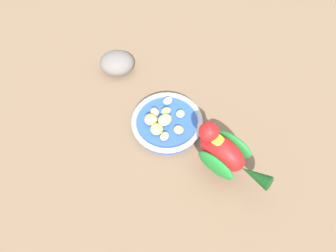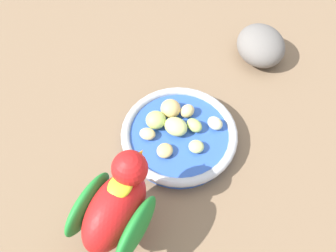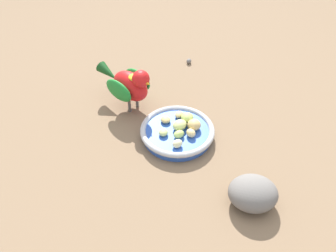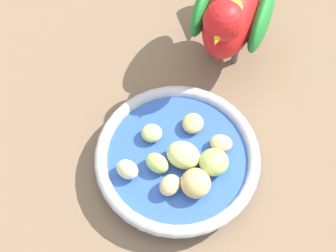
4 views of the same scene
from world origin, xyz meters
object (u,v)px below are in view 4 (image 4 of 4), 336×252
feeding_bowl (177,159)px  apple_piece_4 (221,143)px  apple_piece_6 (172,187)px  apple_piece_1 (183,155)px  apple_piece_0 (157,163)px  apple_piece_5 (127,169)px  apple_piece_2 (193,123)px  apple_piece_7 (196,183)px  parrot (232,12)px  apple_piece_8 (213,163)px  apple_piece_3 (152,133)px

feeding_bowl → apple_piece_4: size_ratio=7.33×
apple_piece_4 → apple_piece_6: bearing=-99.6°
apple_piece_6 → apple_piece_1: bearing=107.8°
apple_piece_0 → apple_piece_1: bearing=52.5°
apple_piece_6 → apple_piece_4: bearing=80.4°
apple_piece_0 → apple_piece_6: (0.03, -0.01, 0.00)m
apple_piece_1 → apple_piece_5: 0.07m
apple_piece_2 → apple_piece_7: apple_piece_7 is taller
apple_piece_6 → parrot: bearing=107.0°
feeding_bowl → apple_piece_2: 0.05m
apple_piece_0 → apple_piece_2: 0.07m
apple_piece_2 → apple_piece_8: 0.06m
parrot → apple_piece_7: bearing=6.9°
apple_piece_4 → apple_piece_5: 0.11m
apple_piece_2 → apple_piece_8: (0.05, -0.03, 0.01)m
apple_piece_5 → apple_piece_6: bearing=14.1°
apple_piece_4 → apple_piece_5: (-0.07, -0.09, 0.00)m
apple_piece_5 → apple_piece_7: size_ratio=0.77×
apple_piece_2 → apple_piece_7: size_ratio=0.78×
apple_piece_2 → apple_piece_0: bearing=-92.0°
apple_piece_7 → apple_piece_8: apple_piece_7 is taller
apple_piece_4 → apple_piece_0: bearing=-124.3°
apple_piece_4 → apple_piece_7: (0.01, -0.06, 0.01)m
apple_piece_3 → apple_piece_8: size_ratio=0.73×
apple_piece_8 → parrot: size_ratio=0.17×
apple_piece_2 → apple_piece_3: apple_piece_3 is taller
apple_piece_4 → apple_piece_8: 0.03m
apple_piece_2 → apple_piece_1: bearing=-68.9°
apple_piece_0 → parrot: 0.21m
apple_piece_8 → apple_piece_4: bearing=104.6°
apple_piece_7 → apple_piece_8: size_ratio=1.03×
apple_piece_3 → apple_piece_7: bearing=-16.2°
apple_piece_0 → apple_piece_7: size_ratio=0.83×
apple_piece_4 → apple_piece_5: size_ratio=0.99×
apple_piece_1 → apple_piece_2: (-0.02, 0.04, -0.01)m
feeding_bowl → apple_piece_8: (0.04, 0.01, 0.02)m
apple_piece_5 → feeding_bowl: bearing=56.5°
apple_piece_8 → apple_piece_5: bearing=-139.8°
apple_piece_4 → apple_piece_6: size_ratio=1.01×
apple_piece_6 → parrot: size_ratio=0.13×
apple_piece_3 → apple_piece_5: 0.06m
apple_piece_1 → apple_piece_4: apple_piece_1 is taller
apple_piece_5 → apple_piece_8: apple_piece_8 is taller
apple_piece_2 → apple_piece_4: 0.04m
apple_piece_0 → apple_piece_3: apple_piece_0 is taller
feeding_bowl → apple_piece_0: 0.03m
apple_piece_1 → apple_piece_4: size_ratio=1.49×
apple_piece_5 → apple_piece_8: bearing=40.2°
apple_piece_7 → apple_piece_4: bearing=95.5°
feeding_bowl → apple_piece_5: 0.06m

